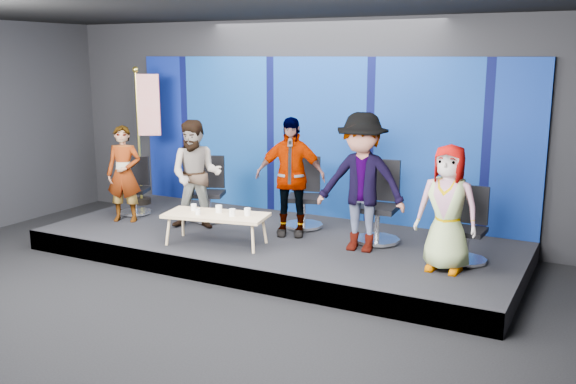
% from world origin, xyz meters
% --- Properties ---
extents(ground, '(10.00, 10.00, 0.00)m').
position_xyz_m(ground, '(0.00, 0.00, 0.00)').
color(ground, black).
rests_on(ground, ground).
extents(room_walls, '(10.02, 8.02, 3.51)m').
position_xyz_m(room_walls, '(0.00, 0.00, 2.43)').
color(room_walls, black).
rests_on(room_walls, ground).
extents(riser, '(7.00, 3.00, 0.30)m').
position_xyz_m(riser, '(0.00, 2.50, 0.15)').
color(riser, black).
rests_on(riser, ground).
extents(backdrop, '(7.00, 0.08, 2.60)m').
position_xyz_m(backdrop, '(0.00, 3.95, 1.60)').
color(backdrop, '#070D59').
rests_on(backdrop, riser).
extents(chair_a, '(0.69, 0.69, 0.95)m').
position_xyz_m(chair_a, '(-2.77, 2.60, 0.61)').
color(chair_a, silver).
rests_on(chair_a, riser).
extents(panelist_a, '(0.66, 0.55, 1.54)m').
position_xyz_m(panelist_a, '(-2.58, 2.14, 1.07)').
color(panelist_a, black).
rests_on(panelist_a, riser).
extents(chair_b, '(0.75, 0.75, 1.03)m').
position_xyz_m(chair_b, '(-1.41, 2.81, 0.64)').
color(chair_b, silver).
rests_on(chair_b, riser).
extents(panelist_b, '(0.99, 0.88, 1.67)m').
position_xyz_m(panelist_b, '(-1.30, 2.32, 1.14)').
color(panelist_b, black).
rests_on(panelist_b, riser).
extents(chair_c, '(0.77, 0.77, 1.08)m').
position_xyz_m(chair_c, '(0.13, 3.15, 0.66)').
color(chair_c, silver).
rests_on(chair_c, riser).
extents(panelist_c, '(1.11, 0.72, 1.76)m').
position_xyz_m(panelist_c, '(0.14, 2.64, 1.18)').
color(panelist_c, black).
rests_on(panelist_c, riser).
extents(chair_d, '(0.71, 0.71, 1.17)m').
position_xyz_m(chair_d, '(1.43, 2.90, 0.68)').
color(chair_d, silver).
rests_on(chair_d, riser).
extents(panelist_d, '(1.27, 0.79, 1.89)m').
position_xyz_m(panelist_d, '(1.35, 2.40, 1.24)').
color(panelist_d, black).
rests_on(panelist_d, riser).
extents(chair_e, '(0.57, 0.57, 0.97)m').
position_xyz_m(chair_e, '(2.76, 2.57, 0.62)').
color(chair_e, silver).
rests_on(chair_e, riser).
extents(panelist_e, '(0.79, 0.53, 1.58)m').
position_xyz_m(panelist_e, '(2.59, 2.10, 1.09)').
color(panelist_e, black).
rests_on(panelist_e, riser).
extents(coffee_table, '(1.53, 0.87, 0.44)m').
position_xyz_m(coffee_table, '(-0.55, 1.71, 0.71)').
color(coffee_table, tan).
rests_on(coffee_table, riser).
extents(mug_a, '(0.08, 0.08, 0.09)m').
position_xyz_m(mug_a, '(-0.94, 1.74, 0.79)').
color(mug_a, white).
rests_on(mug_a, coffee_table).
extents(mug_b, '(0.07, 0.07, 0.08)m').
position_xyz_m(mug_b, '(-0.74, 1.56, 0.79)').
color(mug_b, white).
rests_on(mug_b, coffee_table).
extents(mug_c, '(0.09, 0.09, 0.11)m').
position_xyz_m(mug_c, '(-0.55, 1.79, 0.80)').
color(mug_c, white).
rests_on(mug_c, coffee_table).
extents(mug_d, '(0.09, 0.09, 0.10)m').
position_xyz_m(mug_d, '(-0.27, 1.70, 0.80)').
color(mug_d, white).
rests_on(mug_d, coffee_table).
extents(mug_e, '(0.09, 0.09, 0.10)m').
position_xyz_m(mug_e, '(-0.11, 1.84, 0.80)').
color(mug_e, white).
rests_on(mug_e, coffee_table).
extents(flag_stand, '(0.53, 0.37, 2.44)m').
position_xyz_m(flag_stand, '(-3.05, 3.26, 1.59)').
color(flag_stand, black).
rests_on(flag_stand, riser).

